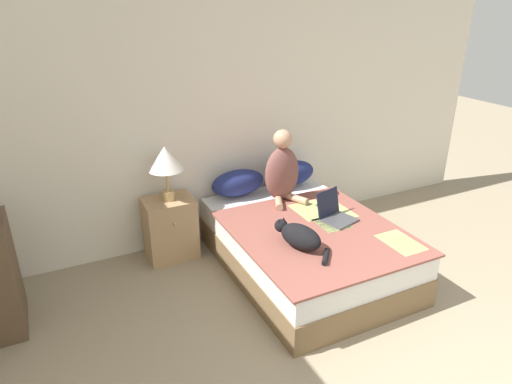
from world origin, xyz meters
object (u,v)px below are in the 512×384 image
Objects in this scene: pillow_near at (238,183)px; cat_tabby at (299,236)px; laptop_open at (335,214)px; table_lamp at (165,160)px; nightstand at (170,228)px; bed at (305,247)px; pillow_far at (290,173)px; person_sitting at (282,171)px.

pillow_near is 0.96× the size of cat_tabby.
table_lamp is at bearing 131.51° from laptop_open.
nightstand is (-0.76, 1.13, -0.29)m from cat_tabby.
pillow_near is (-0.31, 0.83, 0.39)m from bed.
pillow_far is 1.31m from cat_tabby.
nightstand is (-1.36, -0.04, -0.33)m from pillow_far.
table_lamp reaches higher than laptop_open.
pillow_near is at bearing 2.98° from table_lamp.
cat_tabby is at bearing -129.62° from bed.
cat_tabby is at bearing -55.95° from nightstand.
table_lamp reaches higher than nightstand.
nightstand is (-1.05, 0.79, 0.06)m from bed.
pillow_far is at bearing -46.53° from cat_tabby.
bed is 3.29× the size of cat_tabby.
person_sitting reaches higher than pillow_far.
laptop_open is (-0.03, -0.89, -0.08)m from pillow_far.
bed is 0.96m from pillow_near.
laptop_open is at bearing -82.79° from cat_tabby.
table_lamp is at bearing 167.66° from person_sitting.
table_lamp reaches higher than bed.
bed is at bearing -59.40° from cat_tabby.
person_sitting is 1.22× the size of cat_tabby.
nightstand is 1.17× the size of table_lamp.
table_lamp is (-1.31, 0.85, 0.46)m from laptop_open.
nightstand is at bearing 143.17° from bed.
laptop_open reaches higher than nightstand.
laptop_open is 0.59× the size of nightstand.
cat_tabby is 1.42m from table_lamp.
bed is 3.16× the size of nightstand.
pillow_far reaches higher than bed.
person_sitting is 1.17× the size of nightstand.
bed is at bearing -37.06° from table_lamp.
nightstand is 0.70m from table_lamp.
person_sitting reaches higher than pillow_near.
nightstand is at bearing -177.02° from pillow_near.
table_lamp reaches higher than cat_tabby.
bed is 5.38× the size of laptop_open.
laptop_open is 1.59m from nightstand.
pillow_far is 0.96× the size of cat_tabby.
pillow_far is 0.79× the size of person_sitting.
bed is at bearing -95.14° from person_sitting.
laptop_open is 0.69× the size of table_lamp.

